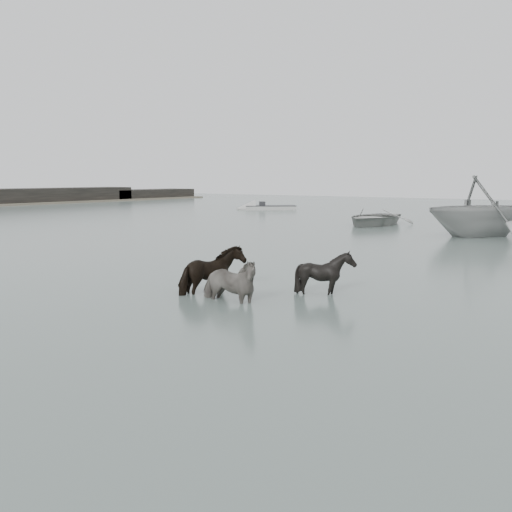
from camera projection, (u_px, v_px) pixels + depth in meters
name	position (u px, v px, depth m)	size (l,w,h in m)	color
ground	(238.00, 304.00, 13.20)	(140.00, 140.00, 0.00)	#576760
pony_pinto	(228.00, 272.00, 13.27)	(0.78, 1.71, 1.44)	black
pony_dark	(213.00, 264.00, 14.38)	(1.47, 1.26, 1.48)	black
pony_black	(325.00, 268.00, 14.17)	(1.06, 1.20, 1.32)	black
rowboat_lead	(373.00, 216.00, 34.98)	(3.85, 5.39, 1.12)	#A1A29D
rowboat_trail	(481.00, 205.00, 28.05)	(5.14, 5.95, 3.14)	#979997
skiff_outer	(270.00, 206.00, 51.91)	(6.34, 1.60, 0.75)	#A8A8A3
skiff_mid	(507.00, 215.00, 38.56)	(5.97, 1.60, 0.75)	#A5A8A5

